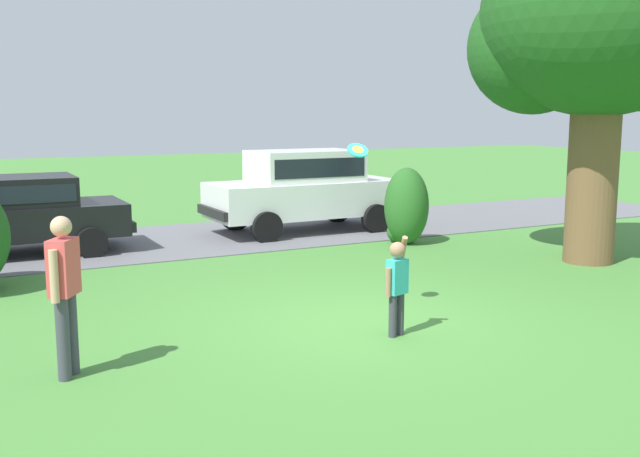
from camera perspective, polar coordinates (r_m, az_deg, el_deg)
ground_plane at (r=9.95m, az=3.26°, el=-7.32°), size 80.00×80.00×0.00m
driveway_strip at (r=16.56m, az=-9.96°, el=-0.80°), size 28.00×4.40×0.02m
oak_tree_large at (r=14.74m, az=20.75°, el=14.38°), size 4.56×4.45×6.40m
shrub_centre_left at (r=15.75m, az=6.70°, el=1.61°), size 0.94×0.99×1.64m
parked_sedan at (r=15.57m, az=-22.41°, el=1.14°), size 4.42×2.13×1.56m
parked_suv at (r=17.24m, az=-1.20°, el=3.30°), size 4.71×2.11×1.92m
child_thrower at (r=9.23m, az=6.01°, el=-4.06°), size 0.42×0.33×1.29m
frisbee at (r=9.81m, az=2.95°, el=6.10°), size 0.30×0.24×0.22m
adult_onlooker at (r=8.17m, az=-19.27°, el=-4.35°), size 0.38×0.46×1.74m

